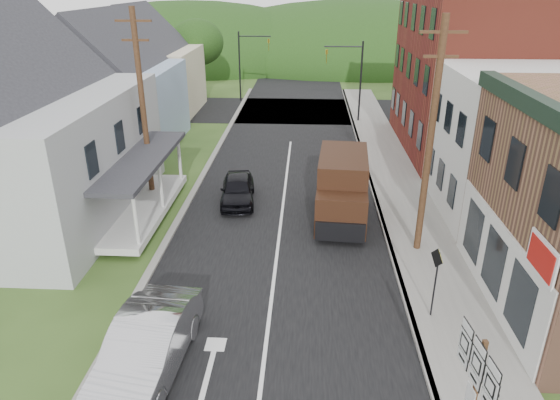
# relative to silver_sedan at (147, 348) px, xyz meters

# --- Properties ---
(ground) EXTENTS (120.00, 120.00, 0.00)m
(ground) POSITION_rel_silver_sedan_xyz_m (3.13, 3.83, -0.84)
(ground) COLOR #2D4719
(ground) RESTS_ON ground
(road) EXTENTS (9.00, 90.00, 0.02)m
(road) POSITION_rel_silver_sedan_xyz_m (3.13, 13.83, -0.84)
(road) COLOR black
(road) RESTS_ON ground
(cross_road) EXTENTS (60.00, 9.00, 0.02)m
(cross_road) POSITION_rel_silver_sedan_xyz_m (3.13, 30.83, -0.84)
(cross_road) COLOR black
(cross_road) RESTS_ON ground
(sidewalk_right) EXTENTS (2.80, 55.00, 0.15)m
(sidewalk_right) POSITION_rel_silver_sedan_xyz_m (9.03, 11.83, -0.76)
(sidewalk_right) COLOR slate
(sidewalk_right) RESTS_ON ground
(curb_right) EXTENTS (0.20, 55.00, 0.15)m
(curb_right) POSITION_rel_silver_sedan_xyz_m (7.68, 11.83, -0.76)
(curb_right) COLOR slate
(curb_right) RESTS_ON ground
(curb_left) EXTENTS (0.30, 55.00, 0.12)m
(curb_left) POSITION_rel_silver_sedan_xyz_m (-1.52, 11.83, -0.78)
(curb_left) COLOR slate
(curb_left) RESTS_ON ground
(storefront_white) EXTENTS (8.00, 7.00, 6.50)m
(storefront_white) POSITION_rel_silver_sedan_xyz_m (14.43, 11.33, 2.41)
(storefront_white) COLOR silver
(storefront_white) RESTS_ON ground
(storefront_red) EXTENTS (8.00, 12.00, 10.00)m
(storefront_red) POSITION_rel_silver_sedan_xyz_m (14.43, 20.83, 4.16)
(storefront_red) COLOR maroon
(storefront_red) RESTS_ON ground
(house_gray) EXTENTS (10.20, 12.24, 8.35)m
(house_gray) POSITION_rel_silver_sedan_xyz_m (-8.87, 9.83, 3.40)
(house_gray) COLOR #9C9EA1
(house_gray) RESTS_ON ground
(house_blue) EXTENTS (7.14, 8.16, 7.28)m
(house_blue) POSITION_rel_silver_sedan_xyz_m (-7.87, 20.83, 2.85)
(house_blue) COLOR #93AEC9
(house_blue) RESTS_ON ground
(house_cream) EXTENTS (7.14, 8.16, 7.28)m
(house_cream) POSITION_rel_silver_sedan_xyz_m (-8.37, 29.83, 2.85)
(house_cream) COLOR beige
(house_cream) RESTS_ON ground
(utility_pole_right) EXTENTS (1.60, 0.26, 9.00)m
(utility_pole_right) POSITION_rel_silver_sedan_xyz_m (8.73, 7.33, 3.82)
(utility_pole_right) COLOR #472D19
(utility_pole_right) RESTS_ON ground
(utility_pole_left) EXTENTS (1.60, 0.26, 9.00)m
(utility_pole_left) POSITION_rel_silver_sedan_xyz_m (-3.37, 11.83, 3.82)
(utility_pole_left) COLOR #472D19
(utility_pole_left) RESTS_ON ground
(traffic_signal_right) EXTENTS (2.87, 0.20, 6.00)m
(traffic_signal_right) POSITION_rel_silver_sedan_xyz_m (7.43, 27.33, 2.92)
(traffic_signal_right) COLOR black
(traffic_signal_right) RESTS_ON ground
(traffic_signal_left) EXTENTS (2.87, 0.20, 6.00)m
(traffic_signal_left) POSITION_rel_silver_sedan_xyz_m (-1.18, 34.33, 2.92)
(traffic_signal_left) COLOR black
(traffic_signal_left) RESTS_ON ground
(tree_left_c) EXTENTS (5.80, 5.80, 8.41)m
(tree_left_c) POSITION_rel_silver_sedan_xyz_m (-15.87, 23.83, 5.10)
(tree_left_c) COLOR #382616
(tree_left_c) RESTS_ON ground
(tree_left_d) EXTENTS (4.80, 4.80, 6.94)m
(tree_left_d) POSITION_rel_silver_sedan_xyz_m (-5.87, 35.83, 4.05)
(tree_left_d) COLOR #382616
(tree_left_d) RESTS_ON ground
(forested_ridge) EXTENTS (90.00, 30.00, 16.00)m
(forested_ridge) POSITION_rel_silver_sedan_xyz_m (3.13, 58.83, -0.84)
(forested_ridge) COLOR black
(forested_ridge) RESTS_ON ground
(silver_sedan) EXTENTS (2.12, 5.20, 1.68)m
(silver_sedan) POSITION_rel_silver_sedan_xyz_m (0.00, 0.00, 0.00)
(silver_sedan) COLOR #BBBBC0
(silver_sedan) RESTS_ON ground
(dark_sedan) EXTENTS (1.95, 4.06, 1.34)m
(dark_sedan) POSITION_rel_silver_sedan_xyz_m (0.90, 11.72, -0.17)
(dark_sedan) COLOR black
(dark_sedan) RESTS_ON ground
(delivery_van) EXTENTS (2.51, 5.39, 2.93)m
(delivery_van) POSITION_rel_silver_sedan_xyz_m (5.83, 10.12, 0.65)
(delivery_van) COLOR black
(delivery_van) RESTS_ON ground
(route_sign_cluster) EXTENTS (0.27, 1.79, 3.14)m
(route_sign_cluster) POSITION_rel_silver_sedan_xyz_m (7.88, -2.22, 1.35)
(route_sign_cluster) COLOR #472D19
(route_sign_cluster) RESTS_ON sidewalk_right
(warning_sign) EXTENTS (0.22, 0.65, 2.43)m
(warning_sign) POSITION_rel_silver_sedan_xyz_m (8.28, 2.88, 0.87)
(warning_sign) COLOR black
(warning_sign) RESTS_ON sidewalk_right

